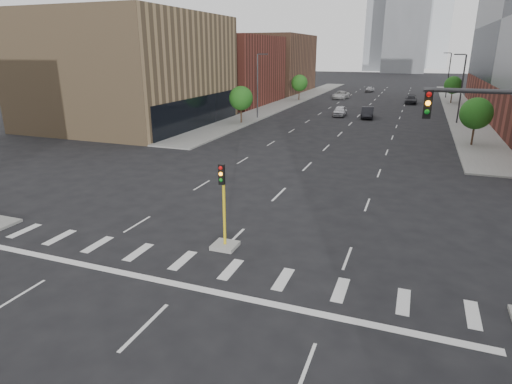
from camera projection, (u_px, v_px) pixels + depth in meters
The scene contains 20 objects.
ground at pixel (108, 363), 13.68m from camera, with size 400.00×400.00×0.00m, color black.
sidewalk_left_far at pixel (293, 101), 84.40m from camera, with size 5.00×92.00×0.15m, color gray.
sidewalk_right_far at pixel (459, 107), 74.39m from camera, with size 5.00×92.00×0.15m, color gray.
building_left_mid at pixel (131, 70), 56.19m from camera, with size 20.00×24.00×14.00m, color #8E7250.
building_left_far_a at pixel (217, 70), 79.60m from camera, with size 20.00×22.00×12.00m, color brown.
building_left_far_b at pixel (264, 63), 102.54m from camera, with size 20.00×24.00×13.00m, color brown.
tower_mid at pixel (408, 20), 184.43m from camera, with size 18.00×18.00×44.00m, color slate.
median_traffic_signal at pixel (224, 230), 21.34m from camera, with size 1.20×1.20×4.40m.
streetlight_right_a at pixel (461, 86), 56.49m from camera, with size 1.60×0.22×9.07m.
streetlight_right_b at pixel (448, 73), 87.58m from camera, with size 1.60×0.22×9.07m.
streetlight_left at pixel (258, 83), 61.00m from camera, with size 1.60×0.22×9.07m.
tree_left_near at pixel (241, 98), 57.26m from camera, with size 3.20×3.20×4.85m.
tree_left_far at pixel (299, 83), 83.91m from camera, with size 3.20×3.20×4.85m.
tree_right_near at pixel (476, 113), 43.47m from camera, with size 3.20×3.20×4.85m.
tree_right_far at pixel (453, 85), 79.01m from camera, with size 3.20×3.20×4.85m.
car_near_left at pixel (340, 111), 64.84m from camera, with size 1.79×4.45×1.52m, color silver.
car_mid_right at pixel (367, 113), 62.73m from camera, with size 1.70×4.87×1.60m, color black.
car_far_left at pixel (341, 95), 87.85m from camera, with size 2.59×5.62×1.56m, color #B3B3B3.
car_deep_right at pixel (411, 100), 79.68m from camera, with size 2.05×5.05×1.47m, color black.
car_distant at pixel (370, 89), 102.11m from camera, with size 1.57×3.90×1.33m, color #A6A6AB.
Camera 1 is at (8.39, -8.87, 9.50)m, focal length 30.00 mm.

